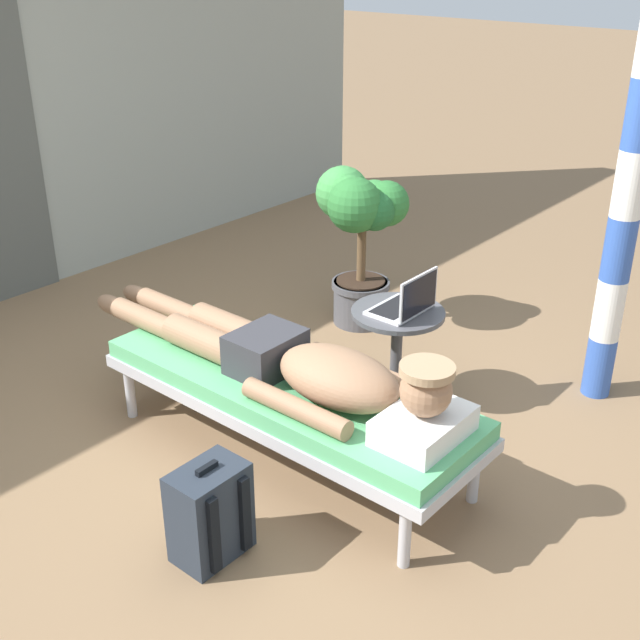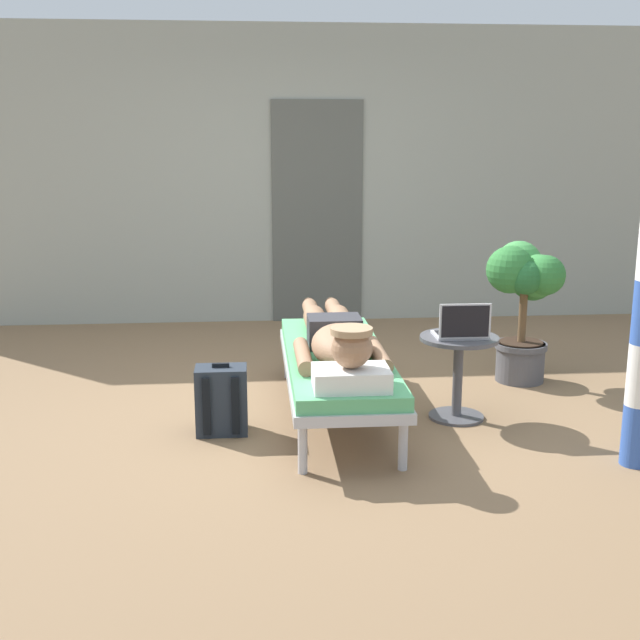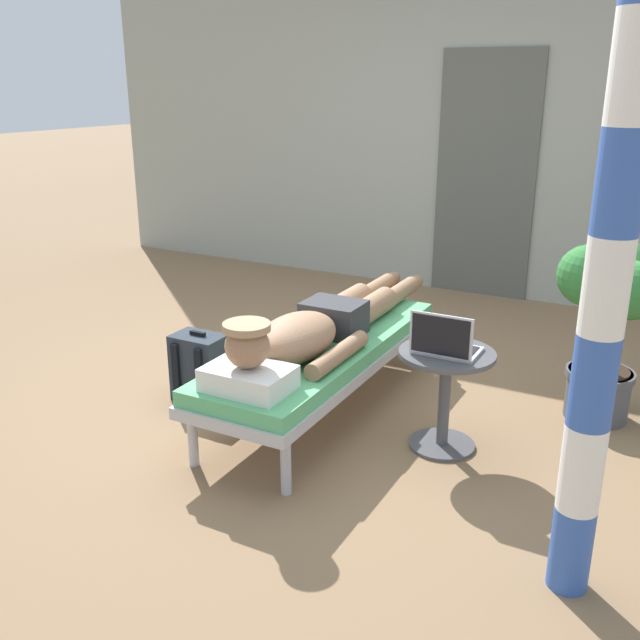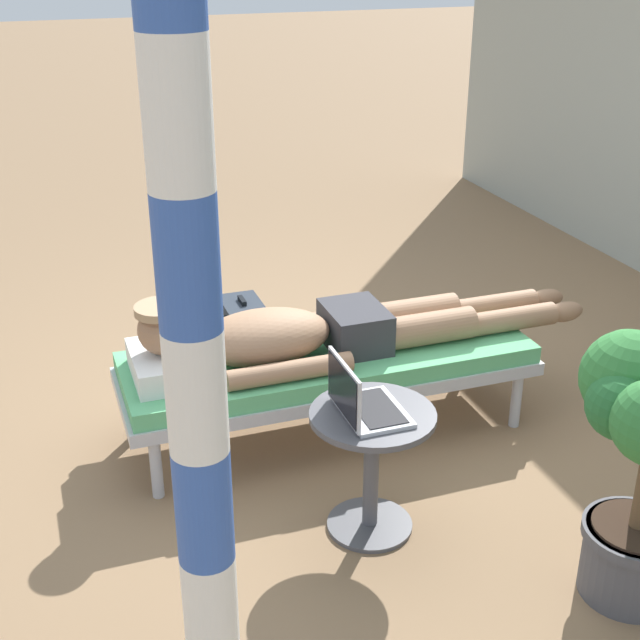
# 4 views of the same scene
# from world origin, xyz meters

# --- Properties ---
(ground_plane) EXTENTS (40.00, 40.00, 0.00)m
(ground_plane) POSITION_xyz_m (0.00, 0.00, 0.00)
(ground_plane) COLOR #846647
(house_wall_back) EXTENTS (7.60, 0.20, 2.70)m
(house_wall_back) POSITION_xyz_m (0.17, 2.76, 1.35)
(house_wall_back) COLOR #999E93
(house_wall_back) RESTS_ON ground
(house_door_panel) EXTENTS (0.84, 0.03, 2.04)m
(house_door_panel) POSITION_xyz_m (0.27, 2.65, 1.02)
(house_door_panel) COLOR #545651
(house_door_panel) RESTS_ON ground
(lounge_chair) EXTENTS (0.63, 1.90, 0.42)m
(lounge_chair) POSITION_xyz_m (0.17, -0.06, 0.35)
(lounge_chair) COLOR #B7B7BC
(lounge_chair) RESTS_ON ground
(person_reclining) EXTENTS (0.53, 2.17, 0.33)m
(person_reclining) POSITION_xyz_m (0.17, -0.13, 0.52)
(person_reclining) COLOR white
(person_reclining) RESTS_ON lounge_chair
(side_table) EXTENTS (0.48, 0.48, 0.52)m
(side_table) POSITION_xyz_m (0.91, -0.15, 0.36)
(side_table) COLOR #4C4C51
(side_table) RESTS_ON ground
(laptop) EXTENTS (0.31, 0.24, 0.23)m
(laptop) POSITION_xyz_m (0.91, -0.20, 0.58)
(laptop) COLOR silver
(laptop) RESTS_ON side_table
(backpack) EXTENTS (0.30, 0.26, 0.42)m
(backpack) POSITION_xyz_m (-0.53, -0.27, 0.20)
(backpack) COLOR #262D38
(backpack) RESTS_ON ground
(potted_plant) EXTENTS (0.54, 0.57, 0.99)m
(potted_plant) POSITION_xyz_m (1.57, 0.60, 0.68)
(potted_plant) COLOR #4C4C51
(potted_plant) RESTS_ON ground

